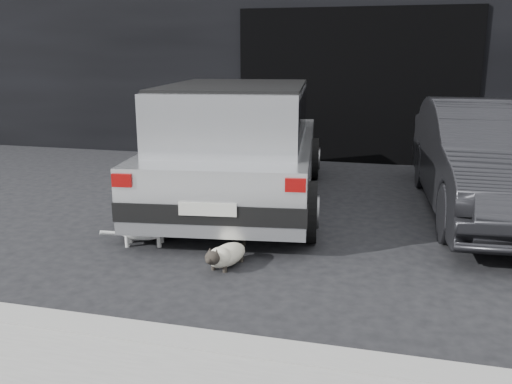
% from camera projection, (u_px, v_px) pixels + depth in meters
% --- Properties ---
extents(ground, '(80.00, 80.00, 0.00)m').
position_uv_depth(ground, '(230.00, 226.00, 6.02)').
color(ground, black).
rests_on(ground, ground).
extents(building_facade, '(34.00, 4.00, 5.00)m').
position_uv_depth(building_facade, '(365.00, 20.00, 10.78)').
color(building_facade, black).
rests_on(building_facade, ground).
extents(garage_opening, '(4.00, 0.10, 2.60)m').
position_uv_depth(garage_opening, '(354.00, 87.00, 9.20)').
color(garage_opening, black).
rests_on(garage_opening, ground).
extents(curb, '(18.00, 0.25, 0.12)m').
position_uv_depth(curb, '(260.00, 355.00, 3.33)').
color(curb, gray).
rests_on(curb, ground).
extents(silver_hatchback, '(2.45, 4.29, 1.50)m').
position_uv_depth(silver_hatchback, '(238.00, 139.00, 6.72)').
color(silver_hatchback, silver).
rests_on(silver_hatchback, ground).
extents(second_car, '(1.68, 4.12, 1.33)m').
position_uv_depth(second_car, '(492.00, 159.00, 6.31)').
color(second_car, black).
rests_on(second_car, ground).
extents(cat_siamese, '(0.35, 0.70, 0.25)m').
position_uv_depth(cat_siamese, '(225.00, 256.00, 4.82)').
color(cat_siamese, beige).
rests_on(cat_siamese, ground).
extents(cat_white, '(0.77, 0.39, 0.37)m').
position_uv_depth(cat_white, '(148.00, 227.00, 5.38)').
color(cat_white, silver).
rests_on(cat_white, ground).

